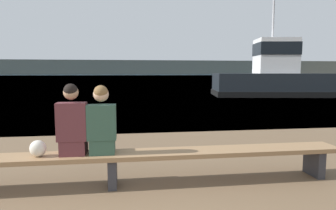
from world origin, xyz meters
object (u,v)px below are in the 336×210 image
(person_left, at_px, (72,125))
(tugboat_red, at_px, (271,78))
(bench_main, at_px, (112,159))
(person_right, at_px, (102,124))
(shopping_bag, at_px, (38,148))

(person_left, bearing_deg, tugboat_red, 54.92)
(bench_main, distance_m, person_right, 0.53)
(person_left, bearing_deg, shopping_bag, -175.46)
(bench_main, bearing_deg, tugboat_red, 56.30)
(shopping_bag, xyz_separation_m, tugboat_red, (11.27, 15.42, 0.64))
(bench_main, height_order, tugboat_red, tugboat_red)
(shopping_bag, bearing_deg, bench_main, 1.54)
(bench_main, relative_size, shopping_bag, 30.10)
(person_left, distance_m, tugboat_red, 18.80)
(shopping_bag, relative_size, tugboat_red, 0.03)
(bench_main, relative_size, person_right, 7.08)
(person_left, distance_m, shopping_bag, 0.56)
(person_left, bearing_deg, bench_main, -1.04)
(person_left, xyz_separation_m, person_right, (0.40, 0.00, -0.00))
(bench_main, relative_size, tugboat_red, 0.85)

